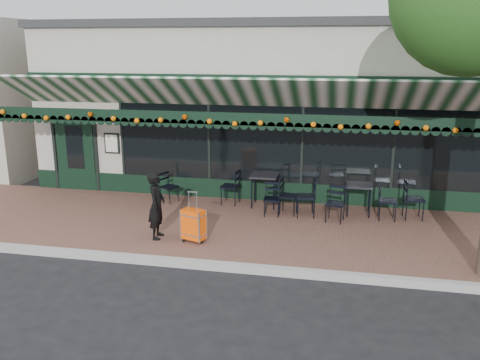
% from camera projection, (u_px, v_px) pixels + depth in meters
% --- Properties ---
extents(ground, '(80.00, 80.00, 0.00)m').
position_uv_depth(ground, '(208.00, 267.00, 9.59)').
color(ground, black).
rests_on(ground, ground).
extents(sidewalk, '(18.00, 4.00, 0.15)m').
position_uv_depth(sidewalk, '(231.00, 227.00, 11.46)').
color(sidewalk, brown).
rests_on(sidewalk, ground).
extents(curb, '(18.00, 0.16, 0.15)m').
position_uv_depth(curb, '(207.00, 265.00, 9.49)').
color(curb, '#9E9E99').
rests_on(curb, ground).
extents(restaurant_building, '(12.00, 9.60, 4.50)m').
position_uv_depth(restaurant_building, '(269.00, 102.00, 16.42)').
color(restaurant_building, '#A09C8B').
rests_on(restaurant_building, ground).
extents(woman, '(0.39, 0.55, 1.41)m').
position_uv_depth(woman, '(157.00, 205.00, 10.46)').
color(woman, black).
rests_on(woman, sidewalk).
extents(suitcase, '(0.52, 0.40, 1.06)m').
position_uv_depth(suitcase, '(193.00, 225.00, 10.35)').
color(suitcase, '#FF5208').
rests_on(suitcase, sidewalk).
extents(cafe_table_a, '(0.60, 0.60, 0.74)m').
position_uv_depth(cafe_table_a, '(359.00, 187.00, 11.96)').
color(cafe_table_a, black).
rests_on(cafe_table_a, sidewalk).
extents(cafe_table_b, '(0.66, 0.66, 0.81)m').
position_uv_depth(cafe_table_b, '(265.00, 178.00, 12.56)').
color(cafe_table_b, black).
rests_on(cafe_table_b, sidewalk).
extents(chair_a_left, '(0.53, 0.53, 0.93)m').
position_uv_depth(chair_a_left, '(306.00, 197.00, 11.87)').
color(chair_a_left, black).
rests_on(chair_a_left, sidewalk).
extents(chair_a_right, '(0.43, 0.43, 0.86)m').
position_uv_depth(chair_a_right, '(387.00, 202.00, 11.66)').
color(chair_a_right, black).
rests_on(chair_a_right, sidewalk).
extents(chair_a_front, '(0.49, 0.49, 0.83)m').
position_uv_depth(chair_a_front, '(335.00, 204.00, 11.51)').
color(chair_a_front, black).
rests_on(chair_a_front, sidewalk).
extents(chair_a_extra, '(0.49, 0.49, 0.92)m').
position_uv_depth(chair_a_extra, '(414.00, 200.00, 11.70)').
color(chair_a_extra, black).
rests_on(chair_a_extra, sidewalk).
extents(chair_b_left, '(0.50, 0.50, 0.90)m').
position_uv_depth(chair_b_left, '(230.00, 187.00, 12.80)').
color(chair_b_left, black).
rests_on(chair_b_left, sidewalk).
extents(chair_b_right, '(0.48, 0.48, 0.87)m').
position_uv_depth(chair_b_right, '(289.00, 196.00, 12.04)').
color(chair_b_right, black).
rests_on(chair_b_right, sidewalk).
extents(chair_b_front, '(0.41, 0.41, 0.79)m').
position_uv_depth(chair_b_front, '(272.00, 199.00, 11.93)').
color(chair_b_front, black).
rests_on(chair_b_front, sidewalk).
extents(chair_solo, '(0.51, 0.51, 0.77)m').
position_uv_depth(chair_solo, '(169.00, 187.00, 12.98)').
color(chair_solo, black).
rests_on(chair_solo, sidewalk).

